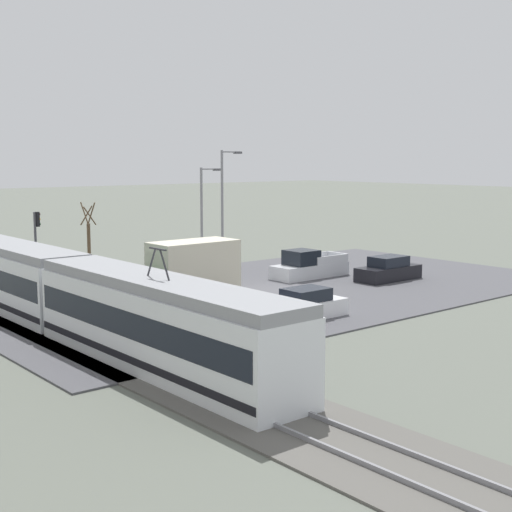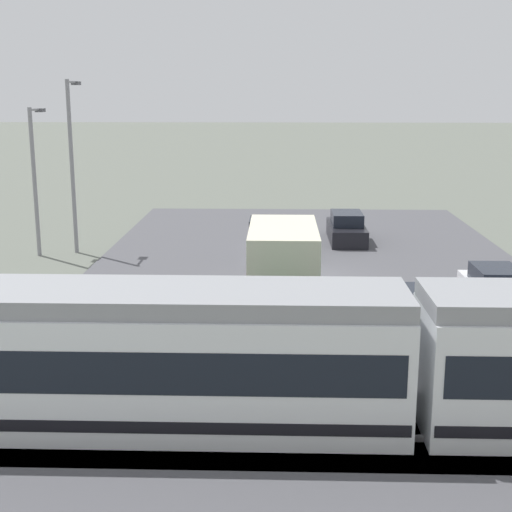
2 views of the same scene
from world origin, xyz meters
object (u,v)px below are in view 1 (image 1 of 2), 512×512
(sedan_car_1, at_px, (206,303))
(street_lamp_near_crossing, at_px, (204,206))
(light_rail_tram, at_px, (70,295))
(box_truck, at_px, (176,273))
(street_lamp_mid_block, at_px, (224,198))
(sedan_car_0, at_px, (388,270))
(street_tree, at_px, (89,241))
(pickup_truck, at_px, (308,267))
(sedan_car_2, at_px, (306,305))
(traffic_light_pole, at_px, (37,236))

(sedan_car_1, distance_m, street_lamp_near_crossing, 20.66)
(light_rail_tram, bearing_deg, box_truck, -68.73)
(light_rail_tram, distance_m, street_lamp_mid_block, 23.83)
(light_rail_tram, distance_m, box_truck, 8.48)
(sedan_car_0, distance_m, street_lamp_mid_block, 14.88)
(sedan_car_1, relative_size, street_tree, 0.87)
(box_truck, bearing_deg, light_rail_tram, 111.27)
(pickup_truck, relative_size, sedan_car_0, 1.19)
(sedan_car_0, height_order, sedan_car_2, sedan_car_0)
(traffic_light_pole, height_order, street_lamp_near_crossing, street_lamp_near_crossing)
(sedan_car_1, xyz_separation_m, street_lamp_mid_block, (14.86, -12.60, 4.22))
(sedan_car_2, xyz_separation_m, street_lamp_near_crossing, (20.22, -8.38, 3.56))
(sedan_car_0, relative_size, street_lamp_near_crossing, 0.64)
(sedan_car_0, relative_size, traffic_light_pole, 1.02)
(sedan_car_0, height_order, street_lamp_mid_block, street_lamp_mid_block)
(sedan_car_2, relative_size, street_lamp_mid_block, 0.49)
(sedan_car_0, bearing_deg, light_rail_tram, -91.17)
(pickup_truck, distance_m, sedan_car_0, 5.28)
(light_rail_tram, bearing_deg, pickup_truck, -78.82)
(sedan_car_0, height_order, sedan_car_1, sedan_car_0)
(light_rail_tram, height_order, sedan_car_2, light_rail_tram)
(sedan_car_1, relative_size, street_lamp_near_crossing, 0.59)
(light_rail_tram, relative_size, sedan_car_0, 6.40)
(sedan_car_1, bearing_deg, light_rail_tram, -101.00)
(traffic_light_pole, xyz_separation_m, street_tree, (1.31, -4.32, -0.74))
(sedan_car_2, distance_m, traffic_light_pole, 19.93)
(sedan_car_0, xyz_separation_m, sedan_car_2, (-4.55, 11.88, -0.04))
(street_tree, bearing_deg, sedan_car_2, -175.65)
(traffic_light_pole, distance_m, street_lamp_mid_block, 15.09)
(sedan_car_0, relative_size, street_lamp_mid_block, 0.54)
(pickup_truck, distance_m, street_tree, 15.43)
(box_truck, bearing_deg, pickup_truck, -86.57)
(light_rail_tram, distance_m, sedan_car_0, 22.15)
(street_lamp_near_crossing, bearing_deg, street_tree, 90.02)
(street_tree, bearing_deg, sedan_car_1, 173.26)
(box_truck, xyz_separation_m, street_lamp_mid_block, (10.47, -11.44, 3.37))
(box_truck, distance_m, sedan_car_1, 4.62)
(sedan_car_0, xyz_separation_m, sedan_car_1, (-0.86, 15.37, -0.01))
(sedan_car_2, relative_size, street_tree, 0.85)
(pickup_truck, xyz_separation_m, street_tree, (11.48, 10.20, 1.47))
(traffic_light_pole, bearing_deg, sedan_car_1, -171.17)
(sedan_car_1, height_order, sedan_car_2, sedan_car_1)
(box_truck, relative_size, traffic_light_pole, 1.88)
(light_rail_tram, distance_m, sedan_car_2, 11.44)
(sedan_car_1, height_order, street_tree, street_tree)
(sedan_car_0, bearing_deg, box_truck, -103.93)
(sedan_car_2, bearing_deg, traffic_light_pole, -162.79)
(street_tree, xyz_separation_m, street_lamp_near_crossing, (0.00, -9.92, 1.99))
(traffic_light_pole, bearing_deg, pickup_truck, -125.03)
(street_lamp_mid_block, bearing_deg, sedan_car_2, 153.85)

